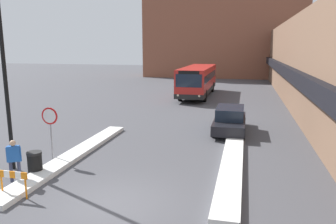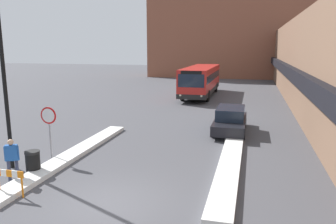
% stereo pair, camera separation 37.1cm
% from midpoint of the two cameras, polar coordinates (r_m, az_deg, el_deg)
% --- Properties ---
extents(ground_plane, '(160.00, 160.00, 0.00)m').
position_cam_midpoint_polar(ground_plane, '(11.21, -10.53, -15.59)').
color(ground_plane, '#47474C').
extents(building_row_right, '(5.50, 60.00, 7.44)m').
position_cam_midpoint_polar(building_row_right, '(33.63, 23.47, 8.10)').
color(building_row_right, brown).
rests_on(building_row_right, ground_plane).
extents(building_backdrop_far, '(26.00, 8.00, 15.36)m').
position_cam_midpoint_polar(building_backdrop_far, '(57.41, 9.41, 13.75)').
color(building_backdrop_far, brown).
rests_on(building_backdrop_far, ground_plane).
extents(snow_bank_left, '(0.90, 10.41, 0.20)m').
position_cam_midpoint_polar(snow_bank_left, '(16.00, -16.69, -7.17)').
color(snow_bank_left, silver).
rests_on(snow_bank_left, ground_plane).
extents(snow_bank_right, '(0.90, 10.38, 0.24)m').
position_cam_midpoint_polar(snow_bank_right, '(14.54, 10.35, -8.66)').
color(snow_bank_right, silver).
rests_on(snow_bank_right, ground_plane).
extents(city_bus, '(2.67, 11.40, 3.03)m').
position_cam_midpoint_polar(city_bus, '(34.24, 4.91, 5.59)').
color(city_bus, red).
rests_on(city_bus, ground_plane).
extents(parked_car_front, '(1.85, 4.66, 1.49)m').
position_cam_midpoint_polar(parked_car_front, '(19.98, 10.20, -1.32)').
color(parked_car_front, black).
rests_on(parked_car_front, ground_plane).
extents(stop_sign, '(0.76, 0.08, 2.44)m').
position_cam_midpoint_polar(stop_sign, '(15.37, -20.50, -1.69)').
color(stop_sign, gray).
rests_on(stop_sign, ground_plane).
extents(street_lamp, '(1.46, 0.36, 7.26)m').
position_cam_midpoint_polar(street_lamp, '(14.50, -26.59, 7.71)').
color(street_lamp, black).
rests_on(street_lamp, ground_plane).
extents(pedestrian, '(0.48, 0.38, 1.63)m').
position_cam_midpoint_polar(pedestrian, '(13.74, -25.96, -7.05)').
color(pedestrian, '#333851').
rests_on(pedestrian, ground_plane).
extents(trash_bin, '(0.59, 0.59, 0.95)m').
position_cam_midpoint_polar(trash_bin, '(14.29, -22.87, -8.22)').
color(trash_bin, black).
rests_on(trash_bin, ground_plane).
extents(construction_barricade, '(1.10, 0.06, 0.94)m').
position_cam_midpoint_polar(construction_barricade, '(12.46, -26.16, -10.42)').
color(construction_barricade, orange).
rests_on(construction_barricade, ground_plane).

